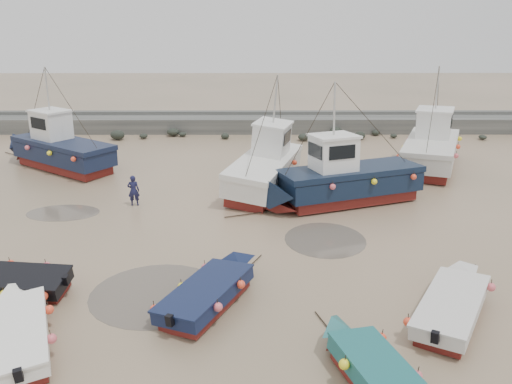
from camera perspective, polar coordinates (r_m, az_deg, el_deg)
ground at (r=20.53m, az=-3.98°, el=-7.68°), size 120.00×120.00×0.00m
seawall at (r=41.07m, az=-2.02°, el=7.77°), size 60.00×4.92×1.50m
puddle_a at (r=18.56m, az=-11.24°, el=-11.36°), size 4.82×4.82×0.01m
puddle_b at (r=22.32m, az=7.91°, el=-5.40°), size 3.59×3.59×0.01m
puddle_c at (r=26.66m, az=-21.18°, el=-2.23°), size 3.62×3.62×0.01m
puddle_d at (r=28.99m, az=2.94°, el=0.98°), size 5.81×5.81×0.01m
dinghy_0 at (r=17.18m, az=-25.25°, el=-13.86°), size 3.28×6.15×1.43m
dinghy_1 at (r=17.55m, az=-4.99°, el=-10.96°), size 3.64×5.90×1.43m
dinghy_2 at (r=14.64m, az=12.97°, el=-18.66°), size 2.70×5.40×1.43m
dinghy_3 at (r=18.06m, az=21.81°, el=-11.56°), size 4.22×5.95×1.43m
dinghy_4 at (r=20.06m, az=-26.38°, el=-8.91°), size 5.88×2.14×1.43m
cabin_boat_0 at (r=33.87m, az=-21.85°, el=4.76°), size 9.24×6.77×6.22m
cabin_boat_1 at (r=28.17m, az=1.14°, el=3.26°), size 5.03×10.36×6.22m
cabin_boat_2 at (r=25.95m, az=9.57°, el=1.44°), size 10.36×5.21×6.22m
cabin_boat_3 at (r=33.72m, az=19.51°, el=5.00°), size 5.93×9.82×6.22m
person at (r=26.56m, az=-13.67°, el=-1.48°), size 0.64×0.47×1.63m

